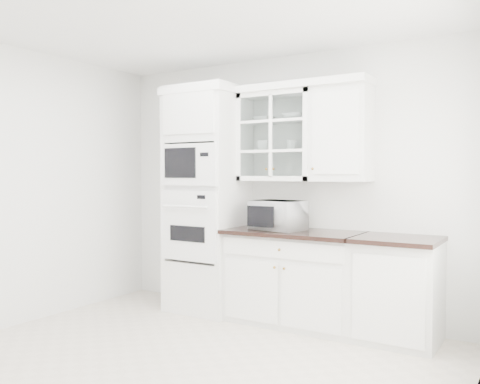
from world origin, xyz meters
The scene contains 13 objects.
ground centered at (0.00, 0.00, 0.01)m, with size 4.00×3.50×0.01m, color beige.
room_shell centered at (0.00, 0.43, 1.78)m, with size 4.00×3.50×2.70m.
oven_column centered at (-0.75, 1.42, 1.20)m, with size 0.76×0.68×2.40m.
base_cabinet_run centered at (0.28, 1.45, 0.46)m, with size 1.32×0.67×0.92m.
extra_base_cabinet centered at (1.28, 1.45, 0.46)m, with size 0.72×0.67×0.92m.
upper_cabinet_glass centered at (0.03, 1.58, 1.85)m, with size 0.80×0.33×0.90m.
upper_cabinet_solid centered at (0.71, 1.58, 1.85)m, with size 0.55×0.33×0.90m, color white.
crown_molding centered at (-0.07, 1.56, 2.33)m, with size 2.14×0.38×0.07m, color white.
countertop_microwave centered at (0.12, 1.42, 1.06)m, with size 0.50×0.41×0.29m, color white.
bowl_a centered at (-0.12, 1.57, 2.03)m, with size 0.20×0.20×0.05m, color white.
bowl_b centered at (0.19, 1.57, 2.04)m, with size 0.20×0.20×0.06m, color white.
cup_a centered at (-0.14, 1.58, 1.76)m, with size 0.14×0.14×0.11m, color white.
cup_b centered at (0.19, 1.57, 1.76)m, with size 0.11×0.11×0.10m, color white.
Camera 1 is at (2.43, -3.03, 1.47)m, focal length 38.00 mm.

